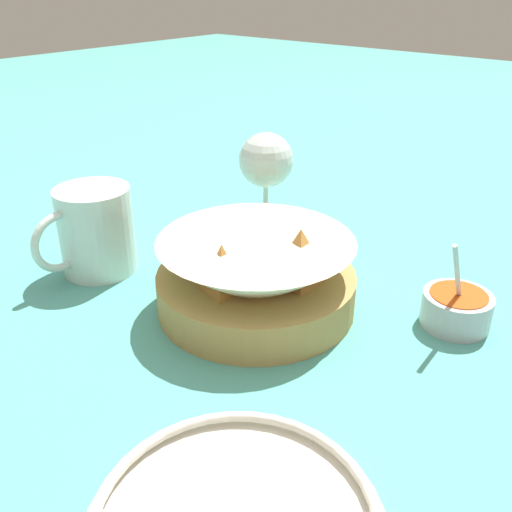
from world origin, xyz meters
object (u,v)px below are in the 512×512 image
(sauce_cup, at_px, (456,308))
(beer_mug, at_px, (96,234))
(food_basket, at_px, (257,278))
(wine_glass, at_px, (266,164))

(sauce_cup, height_order, beer_mug, sauce_cup)
(beer_mug, bearing_deg, food_basket, 105.99)
(food_basket, height_order, sauce_cup, sauce_cup)
(wine_glass, distance_m, beer_mug, 0.23)
(food_basket, bearing_deg, wine_glass, -143.46)
(wine_glass, xyz_separation_m, beer_mug, (0.21, -0.08, -0.05))
(sauce_cup, relative_size, beer_mug, 0.82)
(food_basket, xyz_separation_m, sauce_cup, (-0.10, 0.18, -0.02))
(food_basket, relative_size, sauce_cup, 2.00)
(food_basket, distance_m, wine_glass, 0.20)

